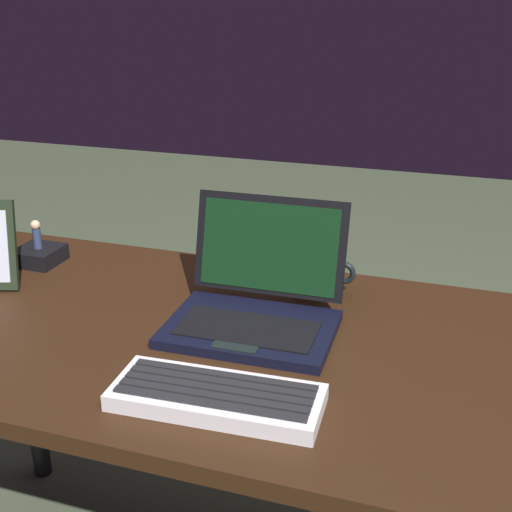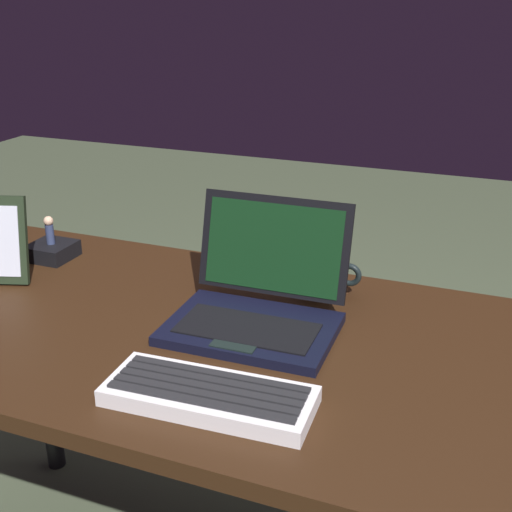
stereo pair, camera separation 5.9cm
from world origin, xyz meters
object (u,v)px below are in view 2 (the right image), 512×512
object	(u,v)px
laptop_front	(258,303)
figurine_stand	(52,251)
figurine	(49,229)
external_keyboard	(209,395)
coffee_mug	(322,273)

from	to	relation	value
laptop_front	figurine_stand	bearing A→B (deg)	166.86
figurine	external_keyboard	bearing A→B (deg)	-33.94
laptop_front	figurine	xyz separation A→B (m)	(-0.55, 0.13, 0.03)
figurine	coffee_mug	distance (m)	0.62
laptop_front	figurine	bearing A→B (deg)	166.86
external_keyboard	figurine	size ratio (longest dim) A/B	4.90
laptop_front	figurine	distance (m)	0.57
figurine_stand	coffee_mug	xyz separation A→B (m)	(0.62, 0.05, 0.02)
coffee_mug	figurine_stand	bearing A→B (deg)	-175.43
external_keyboard	figurine	bearing A→B (deg)	146.06
external_keyboard	figurine_stand	world-z (taller)	figurine_stand
laptop_front	external_keyboard	distance (m)	0.26
figurine_stand	coffee_mug	size ratio (longest dim) A/B	0.75
coffee_mug	figurine	bearing A→B (deg)	-175.43
coffee_mug	laptop_front	bearing A→B (deg)	-110.97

